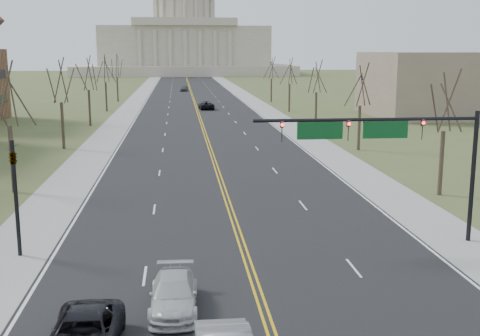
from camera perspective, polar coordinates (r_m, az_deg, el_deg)
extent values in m
cube|color=black|center=(127.30, -4.40, 6.44)|extent=(20.00, 380.00, 0.01)
cube|color=black|center=(25.28, 2.17, -13.05)|extent=(120.00, 14.00, 0.01)
cube|color=gray|center=(127.55, -9.83, 6.32)|extent=(4.00, 380.00, 0.03)
cube|color=gray|center=(128.17, 1.00, 6.50)|extent=(4.00, 380.00, 0.03)
cube|color=gold|center=(127.29, -4.40, 6.44)|extent=(0.42, 380.00, 0.01)
cube|color=silver|center=(127.42, -8.84, 6.35)|extent=(0.15, 380.00, 0.01)
cube|color=silver|center=(127.92, 0.02, 6.50)|extent=(0.15, 380.00, 0.01)
cube|color=beige|center=(266.98, -5.23, 9.30)|extent=(90.00, 60.00, 4.00)
cube|color=beige|center=(266.86, -5.27, 11.44)|extent=(70.00, 40.00, 16.00)
cube|color=beige|center=(246.60, -5.25, 13.68)|extent=(42.00, 3.00, 3.00)
cylinder|color=beige|center=(267.31, -5.33, 14.44)|extent=(24.00, 24.00, 12.00)
cylinder|color=black|center=(34.86, 21.20, -0.81)|extent=(0.24, 0.24, 7.20)
cylinder|color=black|center=(32.07, 11.97, 4.52)|extent=(12.00, 0.18, 0.18)
imported|color=black|center=(33.17, 16.89, 3.54)|extent=(0.35, 0.40, 1.10)
sphere|color=#FF0C0C|center=(32.99, 17.02, 4.10)|extent=(0.18, 0.18, 0.18)
imported|color=black|center=(31.84, 10.22, 3.54)|extent=(0.35, 0.40, 1.10)
sphere|color=#FF0C0C|center=(31.66, 10.31, 4.13)|extent=(0.18, 0.18, 0.18)
imported|color=black|center=(31.06, 3.99, 3.50)|extent=(0.35, 0.40, 1.10)
sphere|color=#FF0C0C|center=(30.87, 4.05, 4.11)|extent=(0.18, 0.18, 0.18)
cube|color=#0C4C1E|center=(32.45, 13.62, 3.55)|extent=(2.40, 0.12, 0.90)
cube|color=#0C4C1E|center=(31.46, 7.59, 3.53)|extent=(2.40, 0.12, 0.90)
cylinder|color=black|center=(32.27, -20.47, -2.77)|extent=(0.20, 0.20, 6.00)
imported|color=black|center=(31.84, -20.74, 1.08)|extent=(0.32, 0.36, 0.99)
cylinder|color=#33271E|center=(45.66, 18.53, 0.43)|extent=(0.32, 0.32, 4.68)
cylinder|color=#33271E|center=(47.13, -20.80, 0.77)|extent=(0.32, 0.32, 4.95)
cylinder|color=#33271E|center=(64.17, 11.22, 3.74)|extent=(0.32, 0.32, 4.68)
cylinder|color=#33271E|center=(66.44, -16.46, 3.86)|extent=(0.32, 0.32, 4.95)
cylinder|color=#33271E|center=(83.37, 7.21, 5.53)|extent=(0.32, 0.32, 4.68)
cylinder|color=#33271E|center=(86.07, -14.07, 5.55)|extent=(0.32, 0.32, 4.95)
cylinder|color=#33271E|center=(102.88, 4.70, 6.63)|extent=(0.32, 0.32, 4.68)
cylinder|color=#33271E|center=(105.83, -12.57, 6.60)|extent=(0.32, 0.32, 4.95)
cylinder|color=#33271E|center=(122.55, 2.98, 7.37)|extent=(0.32, 0.32, 4.68)
cylinder|color=#33271E|center=(125.67, -11.53, 7.32)|extent=(0.32, 0.32, 4.95)
cube|color=#7A6956|center=(102.57, 19.27, 7.52)|extent=(25.00, 20.00, 10.00)
imported|color=black|center=(22.07, -14.60, -15.13)|extent=(2.50, 5.21, 1.43)
imported|color=#BBBBBB|center=(24.88, -6.29, -11.81)|extent=(2.02, 4.71, 1.35)
imported|color=black|center=(107.36, -3.23, 5.98)|extent=(2.78, 5.40, 1.46)
imported|color=#515359|center=(155.46, -5.31, 7.55)|extent=(2.21, 4.51, 1.48)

